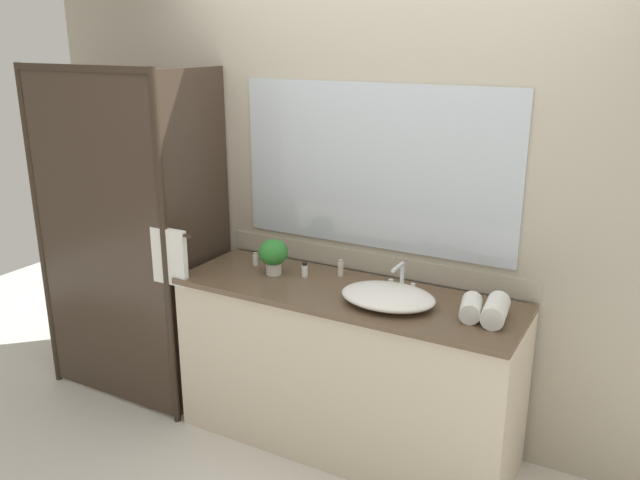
% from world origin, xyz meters
% --- Properties ---
extents(ground_plane, '(8.00, 8.00, 0.00)m').
position_xyz_m(ground_plane, '(0.00, 0.00, 0.00)').
color(ground_plane, silver).
extents(wall_back_with_mirror, '(4.40, 0.06, 2.60)m').
position_xyz_m(wall_back_with_mirror, '(0.00, 0.34, 1.30)').
color(wall_back_with_mirror, '#B2A893').
rests_on(wall_back_with_mirror, ground_plane).
extents(vanity_cabinet, '(1.80, 0.58, 0.90)m').
position_xyz_m(vanity_cabinet, '(0.00, 0.01, 0.45)').
color(vanity_cabinet, beige).
rests_on(vanity_cabinet, ground_plane).
extents(shower_enclosure, '(1.20, 0.59, 2.00)m').
position_xyz_m(shower_enclosure, '(-1.28, -0.19, 1.03)').
color(shower_enclosure, '#2D2319').
rests_on(shower_enclosure, ground_plane).
extents(sink_basin, '(0.47, 0.35, 0.08)m').
position_xyz_m(sink_basin, '(0.25, -0.05, 0.94)').
color(sink_basin, white).
rests_on(sink_basin, vanity_cabinet).
extents(faucet, '(0.17, 0.15, 0.16)m').
position_xyz_m(faucet, '(0.25, 0.11, 0.96)').
color(faucet, silver).
rests_on(faucet, vanity_cabinet).
extents(potted_plant, '(0.16, 0.16, 0.20)m').
position_xyz_m(potted_plant, '(-0.46, 0.03, 1.01)').
color(potted_plant, beige).
rests_on(potted_plant, vanity_cabinet).
extents(amenity_bottle_body_wash, '(0.03, 0.03, 0.09)m').
position_xyz_m(amenity_bottle_body_wash, '(-0.12, 0.18, 0.94)').
color(amenity_bottle_body_wash, silver).
rests_on(amenity_bottle_body_wash, vanity_cabinet).
extents(amenity_bottle_conditioner, '(0.03, 0.03, 0.07)m').
position_xyz_m(amenity_bottle_conditioner, '(-0.63, 0.11, 0.93)').
color(amenity_bottle_conditioner, white).
rests_on(amenity_bottle_conditioner, vanity_cabinet).
extents(amenity_bottle_shampoo, '(0.03, 0.03, 0.08)m').
position_xyz_m(amenity_bottle_shampoo, '(-0.29, 0.08, 0.94)').
color(amenity_bottle_shampoo, white).
rests_on(amenity_bottle_shampoo, vanity_cabinet).
extents(rolled_towel_near_edge, '(0.13, 0.24, 0.11)m').
position_xyz_m(rolled_towel_near_edge, '(0.76, 0.00, 0.95)').
color(rolled_towel_near_edge, white).
rests_on(rolled_towel_near_edge, vanity_cabinet).
extents(rolled_towel_middle, '(0.13, 0.20, 0.10)m').
position_xyz_m(rolled_towel_middle, '(0.65, -0.01, 0.95)').
color(rolled_towel_middle, white).
rests_on(rolled_towel_middle, vanity_cabinet).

